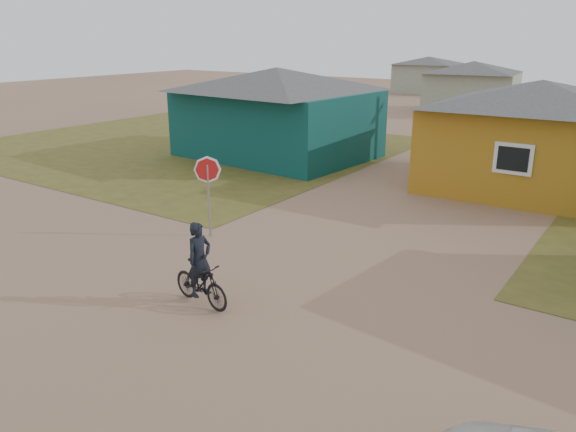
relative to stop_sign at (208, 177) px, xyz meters
The scene contains 8 objects.
ground 5.39m from the stop_sign, 44.23° to the right, with size 120.00×120.00×0.00m, color #946D55.
grass_nw 14.09m from the stop_sign, 137.61° to the left, with size 20.00×18.00×0.00m, color brown.
house_teal 11.05m from the stop_sign, 115.96° to the left, with size 8.93×7.08×4.00m.
house_yellow 12.12m from the stop_sign, 59.41° to the left, with size 7.72×6.76×3.90m.
house_pale_west 30.52m from the stop_sign, 94.39° to the left, with size 7.04×6.15×3.60m.
house_pale_north 43.67m from the stop_sign, 103.69° to the left, with size 6.28×5.81×3.40m.
stop_sign is the anchor object (origin of this frame).
cyclist 4.32m from the stop_sign, 50.28° to the right, with size 1.63×0.64×1.80m.
Camera 1 is at (6.54, -7.36, 5.38)m, focal length 35.00 mm.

